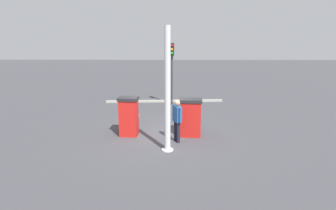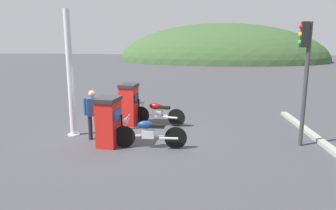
{
  "view_description": "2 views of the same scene",
  "coord_description": "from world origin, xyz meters",
  "px_view_note": "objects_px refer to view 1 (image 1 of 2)",
  "views": [
    {
      "loc": [
        -10.27,
        -0.51,
        3.47
      ],
      "look_at": [
        1.33,
        -0.3,
        0.88
      ],
      "focal_mm": 28.02,
      "sensor_mm": 36.0,
      "label": 1
    },
    {
      "loc": [
        2.64,
        -10.03,
        3.15
      ],
      "look_at": [
        1.24,
        0.56,
        0.94
      ],
      "focal_mm": 33.52,
      "sensor_mm": 36.0,
      "label": 2
    }
  ],
  "objects_px": {
    "fuel_pump_far": "(129,116)",
    "canopy_support_pole": "(167,93)",
    "fuel_pump_near": "(191,117)",
    "attendant_person": "(177,118)",
    "motorcycle_near_pump": "(190,116)",
    "motorcycle_far_pump": "(130,117)",
    "roadside_traffic_light": "(172,63)"
  },
  "relations": [
    {
      "from": "fuel_pump_far",
      "to": "canopy_support_pole",
      "type": "xyz_separation_m",
      "value": [
        -1.54,
        -1.56,
        1.19
      ]
    },
    {
      "from": "fuel_pump_near",
      "to": "canopy_support_pole",
      "type": "distance_m",
      "value": 2.16
    },
    {
      "from": "fuel_pump_near",
      "to": "attendant_person",
      "type": "bearing_deg",
      "value": 142.2
    },
    {
      "from": "motorcycle_near_pump",
      "to": "motorcycle_far_pump",
      "type": "xyz_separation_m",
      "value": [
        -0.17,
        2.64,
        0.0
      ]
    },
    {
      "from": "motorcycle_far_pump",
      "to": "attendant_person",
      "type": "height_order",
      "value": "attendant_person"
    },
    {
      "from": "fuel_pump_far",
      "to": "attendant_person",
      "type": "xyz_separation_m",
      "value": [
        -0.7,
        -1.89,
        0.12
      ]
    },
    {
      "from": "fuel_pump_near",
      "to": "roadside_traffic_light",
      "type": "bearing_deg",
      "value": 7.6
    },
    {
      "from": "fuel_pump_far",
      "to": "motorcycle_far_pump",
      "type": "relative_size",
      "value": 0.76
    },
    {
      "from": "canopy_support_pole",
      "to": "motorcycle_far_pump",
      "type": "bearing_deg",
      "value": 32.99
    },
    {
      "from": "motorcycle_near_pump",
      "to": "motorcycle_far_pump",
      "type": "distance_m",
      "value": 2.64
    },
    {
      "from": "attendant_person",
      "to": "motorcycle_near_pump",
      "type": "bearing_deg",
      "value": -17.71
    },
    {
      "from": "fuel_pump_near",
      "to": "roadside_traffic_light",
      "type": "distance_m",
      "value": 6.0
    },
    {
      "from": "canopy_support_pole",
      "to": "motorcycle_near_pump",
      "type": "bearing_deg",
      "value": -18.93
    },
    {
      "from": "fuel_pump_near",
      "to": "motorcycle_far_pump",
      "type": "distance_m",
      "value": 2.79
    },
    {
      "from": "fuel_pump_near",
      "to": "roadside_traffic_light",
      "type": "relative_size",
      "value": 0.41
    },
    {
      "from": "fuel_pump_near",
      "to": "fuel_pump_far",
      "type": "distance_m",
      "value": 2.44
    },
    {
      "from": "motorcycle_far_pump",
      "to": "roadside_traffic_light",
      "type": "bearing_deg",
      "value": -21.3
    },
    {
      "from": "fuel_pump_near",
      "to": "canopy_support_pole",
      "type": "relative_size",
      "value": 0.36
    },
    {
      "from": "attendant_person",
      "to": "roadside_traffic_light",
      "type": "height_order",
      "value": "roadside_traffic_light"
    },
    {
      "from": "canopy_support_pole",
      "to": "attendant_person",
      "type": "bearing_deg",
      "value": -21.66
    },
    {
      "from": "motorcycle_near_pump",
      "to": "fuel_pump_near",
      "type": "bearing_deg",
      "value": 176.62
    },
    {
      "from": "fuel_pump_far",
      "to": "canopy_support_pole",
      "type": "relative_size",
      "value": 0.38
    },
    {
      "from": "fuel_pump_near",
      "to": "fuel_pump_far",
      "type": "xyz_separation_m",
      "value": [
        0.0,
        2.44,
        0.03
      ]
    },
    {
      "from": "fuel_pump_near",
      "to": "canopy_support_pole",
      "type": "xyz_separation_m",
      "value": [
        -1.54,
        0.88,
        1.23
      ]
    },
    {
      "from": "motorcycle_near_pump",
      "to": "motorcycle_far_pump",
      "type": "bearing_deg",
      "value": 93.71
    },
    {
      "from": "attendant_person",
      "to": "canopy_support_pole",
      "type": "relative_size",
      "value": 0.39
    },
    {
      "from": "fuel_pump_near",
      "to": "attendant_person",
      "type": "height_order",
      "value": "attendant_person"
    },
    {
      "from": "canopy_support_pole",
      "to": "fuel_pump_near",
      "type": "bearing_deg",
      "value": -29.67
    },
    {
      "from": "fuel_pump_near",
      "to": "attendant_person",
      "type": "distance_m",
      "value": 0.9
    },
    {
      "from": "fuel_pump_near",
      "to": "motorcycle_near_pump",
      "type": "relative_size",
      "value": 0.68
    },
    {
      "from": "fuel_pump_far",
      "to": "canopy_support_pole",
      "type": "height_order",
      "value": "canopy_support_pole"
    },
    {
      "from": "fuel_pump_near",
      "to": "motorcycle_far_pump",
      "type": "height_order",
      "value": "fuel_pump_near"
    }
  ]
}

